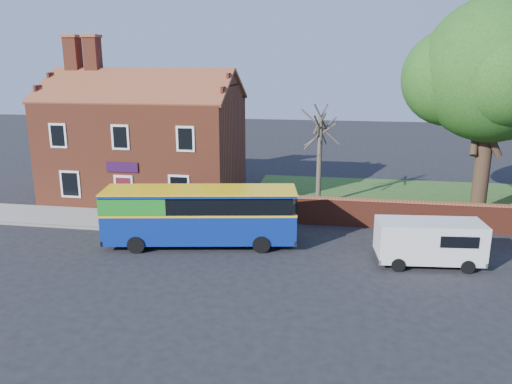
# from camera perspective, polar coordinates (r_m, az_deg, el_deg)

# --- Properties ---
(ground) EXTENTS (120.00, 120.00, 0.00)m
(ground) POSITION_cam_1_polar(r_m,az_deg,el_deg) (22.73, -6.08, -8.51)
(ground) COLOR black
(ground) RESTS_ON ground
(pavement) EXTENTS (18.00, 3.50, 0.12)m
(pavement) POSITION_cam_1_polar(r_m,az_deg,el_deg) (30.17, -16.03, -3.01)
(pavement) COLOR gray
(pavement) RESTS_ON ground
(kerb) EXTENTS (18.00, 0.15, 0.14)m
(kerb) POSITION_cam_1_polar(r_m,az_deg,el_deg) (28.68, -17.52, -4.01)
(kerb) COLOR slate
(kerb) RESTS_ON ground
(grass_strip) EXTENTS (26.00, 12.00, 0.04)m
(grass_strip) POSITION_cam_1_polar(r_m,az_deg,el_deg) (35.01, 21.12, -1.08)
(grass_strip) COLOR #426B28
(grass_strip) RESTS_ON ground
(shop_building) EXTENTS (12.30, 8.13, 10.50)m
(shop_building) POSITION_cam_1_polar(r_m,az_deg,el_deg) (34.54, -12.39, 5.13)
(shop_building) COLOR brown
(shop_building) RESTS_ON ground
(boundary_wall) EXTENTS (22.00, 0.38, 1.60)m
(boundary_wall) POSITION_cam_1_polar(r_m,az_deg,el_deg) (29.17, 23.48, -2.72)
(boundary_wall) COLOR maroon
(boundary_wall) RESTS_ON ground
(bus) EXTENTS (9.70, 3.99, 2.88)m
(bus) POSITION_cam_1_polar(r_m,az_deg,el_deg) (24.89, -7.07, -2.45)
(bus) COLOR navy
(bus) RESTS_ON ground
(van_near) EXTENTS (4.79, 2.28, 2.04)m
(van_near) POSITION_cam_1_polar(r_m,az_deg,el_deg) (23.76, 19.21, -5.28)
(van_near) COLOR silver
(van_near) RESTS_ON ground
(large_tree) EXTENTS (10.27, 8.13, 12.53)m
(large_tree) POSITION_cam_1_polar(r_m,az_deg,el_deg) (32.09, 25.52, 11.99)
(large_tree) COLOR black
(large_tree) RESTS_ON ground
(bare_tree) EXTENTS (2.30, 2.74, 6.12)m
(bare_tree) POSITION_cam_1_polar(r_m,az_deg,el_deg) (31.79, 7.27, 4.06)
(bare_tree) COLOR #4C4238
(bare_tree) RESTS_ON ground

